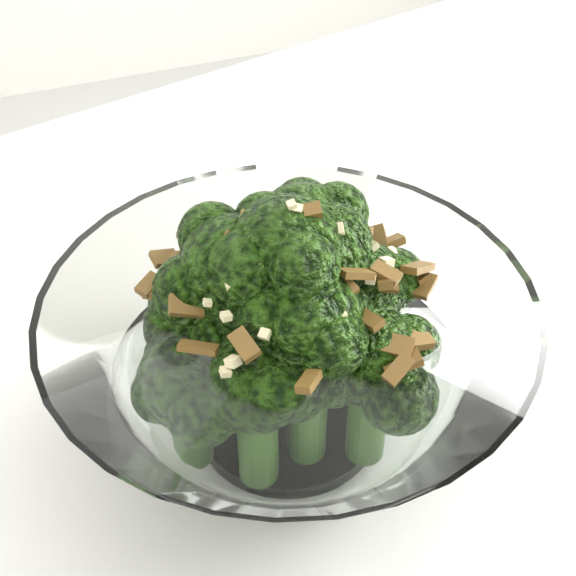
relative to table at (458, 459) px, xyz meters
name	(u,v)px	position (x,y,z in m)	size (l,w,h in m)	color
table	(458,459)	(0.00, 0.00, 0.00)	(1.35, 1.06, 0.75)	white
broccoli_dish	(287,352)	(-0.11, 0.01, 0.12)	(0.24, 0.24, 0.15)	white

